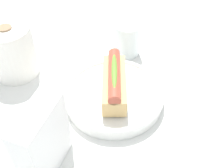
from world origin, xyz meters
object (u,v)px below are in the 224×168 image
Objects in this scene: hotdog_front at (112,81)px; paper_towel_roll at (10,51)px; water_glass at (125,41)px; serving_bowl at (112,95)px; napkin_box at (40,141)px.

paper_towel_roll is (0.09, 0.25, 0.00)m from hotdog_front.
paper_towel_roll is at bearing 108.81° from water_glass.
napkin_box is (-0.17, 0.11, 0.06)m from serving_bowl.
hotdog_front is 1.14× the size of paper_towel_roll.
napkin_box is (-0.35, 0.14, 0.04)m from water_glass.
napkin_box reaches higher than paper_towel_roll.
serving_bowl is 0.18m from water_glass.
water_glass is at bearing -7.98° from serving_bowl.
napkin_box reaches higher than water_glass.
napkin_box is at bearing 158.13° from water_glass.
water_glass is 0.38m from napkin_box.
hotdog_front reaches higher than serving_bowl.
napkin_box is at bearing 145.60° from serving_bowl.
water_glass is (0.18, -0.03, -0.02)m from hotdog_front.
serving_bowl is 2.50× the size of water_glass.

